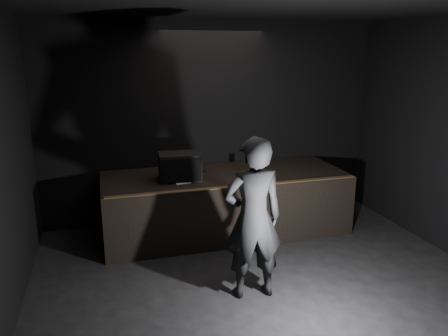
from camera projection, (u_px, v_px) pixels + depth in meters
ground at (292, 322)px, 4.95m from camera, size 7.00×7.00×0.00m
room_walls at (300, 148)px, 4.42m from camera, size 6.10×7.10×3.52m
stage_riser at (225, 202)px, 7.35m from camera, size 4.00×1.50×1.00m
riser_lip at (238, 186)px, 6.56m from camera, size 3.92×0.10×0.01m
stage_monitor at (180, 167)px, 6.84m from camera, size 0.68×0.51×0.43m
cable at (183, 176)px, 7.07m from camera, size 0.84×0.42×0.02m
laptop at (184, 176)px, 6.85m from camera, size 0.40×0.37×0.25m
beer_can at (252, 175)px, 6.86m from camera, size 0.07×0.07×0.17m
plastic_cup at (262, 166)px, 7.52m from camera, size 0.08×0.08×0.10m
wii_remote at (269, 182)px, 6.74m from camera, size 0.13×0.15×0.03m
person at (253, 219)px, 5.26m from camera, size 0.77×0.53×2.03m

